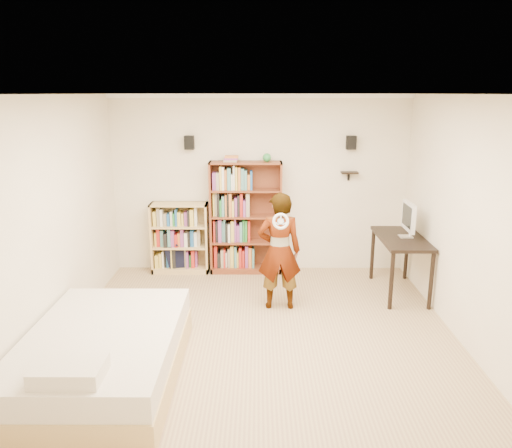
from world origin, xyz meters
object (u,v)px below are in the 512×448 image
at_px(tall_bookshelf, 246,218).
at_px(daybed, 103,349).
at_px(person, 279,251).
at_px(low_bookshelf, 180,238).
at_px(computer_desk, 400,265).

relative_size(tall_bookshelf, daybed, 0.79).
bearing_deg(tall_bookshelf, daybed, -113.17).
distance_m(tall_bookshelf, person, 1.42).
height_order(low_bookshelf, computer_desk, low_bookshelf).
distance_m(low_bookshelf, person, 2.01).
height_order(tall_bookshelf, person, tall_bookshelf).
relative_size(low_bookshelf, person, 0.71).
bearing_deg(person, computer_desk, -165.57).
bearing_deg(daybed, computer_desk, 32.46).
bearing_deg(tall_bookshelf, person, -71.17).
bearing_deg(tall_bookshelf, low_bookshelf, -179.73).
bearing_deg(computer_desk, person, -163.90).
xyz_separation_m(tall_bookshelf, computer_desk, (2.15, -0.86, -0.46)).
xyz_separation_m(tall_bookshelf, daybed, (-1.31, -3.05, -0.54)).
height_order(tall_bookshelf, daybed, tall_bookshelf).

